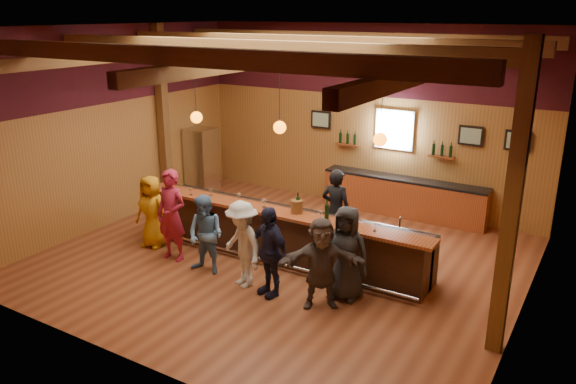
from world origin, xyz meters
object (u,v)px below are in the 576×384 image
Objects in this scene: bartender at (336,210)px; ice_bucket at (297,207)px; customer_white at (242,244)px; bar_counter at (285,233)px; customer_brown at (321,263)px; customer_orange at (152,211)px; customer_redvest at (172,215)px; bottle_a at (298,204)px; customer_navy at (269,251)px; customer_dark at (346,253)px; customer_denim at (206,235)px; back_bar_cabinet at (403,197)px; stainless_fridge at (202,161)px.

bartender reaches higher than ice_bucket.
customer_white is 0.92× the size of bartender.
bar_counter is 1.46m from customer_white.
customer_white is 6.42× the size of ice_bucket.
bar_counter is at bearing 105.02° from customer_brown.
customer_redvest is (0.81, -0.27, 0.15)m from customer_orange.
customer_navy is at bearing -82.19° from bottle_a.
customer_redvest reaches higher than customer_white.
customer_denim is at bearing -175.82° from customer_dark.
customer_brown is at bearing 25.50° from customer_navy.
customer_navy reaches higher than customer_orange.
customer_redvest is 4.89× the size of bottle_a.
customer_navy is at bearing -159.56° from customer_dark.
customer_dark reaches higher than bottle_a.
customer_navy is at bearing -8.33° from customer_redvest.
back_bar_cabinet is at bearing 54.94° from customer_redvest.
customer_orange reaches higher than bottle_a.
back_bar_cabinet is 5.35m from customer_denim.
bartender is 4.64× the size of bottle_a.
customer_redvest reaches higher than customer_orange.
bar_counter is 0.85m from bottle_a.
customer_white is 0.99× the size of customer_navy.
customer_navy is 1.31m from ice_bucket.
customer_orange is 4.25m from customer_brown.
bartender is at bearing 36.04° from customer_redvest.
stainless_fridge is 6.81m from customer_brown.
back_bar_cabinet is 5.43m from stainless_fridge.
customer_orange reaches higher than back_bar_cabinet.
back_bar_cabinet is 15.93× the size of ice_bucket.
customer_dark is (1.78, 0.55, 0.03)m from customer_white.
customer_white is (0.91, -0.09, 0.04)m from customer_denim.
bottle_a is at bearing 96.25° from customer_white.
customer_brown is at bearing -85.98° from back_bar_cabinet.
bottle_a is at bearing -30.15° from stainless_fridge.
customer_orange is at bearing -169.86° from customer_navy.
customer_navy is at bearing -6.10° from customer_denim.
customer_denim is 2.73m from bartender.
customer_brown reaches higher than customer_denim.
customer_redvest is (2.23, -3.65, 0.03)m from stainless_fridge.
customer_dark is at bearing 2.69° from customer_redvest.
ice_bucket is at bearing 117.10° from customer_navy.
customer_orange reaches higher than customer_denim.
customer_denim is 1.80m from ice_bucket.
ice_bucket reaches higher than back_bar_cabinet.
stainless_fridge is 5.64m from customer_white.
customer_dark is (1.19, 0.58, 0.02)m from customer_navy.
customer_redvest reaches higher than customer_denim.
customer_white is at bearing -168.39° from customer_dark.
customer_dark is at bearing -29.54° from stainless_fridge.
back_bar_cabinet is 2.48× the size of customer_white.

